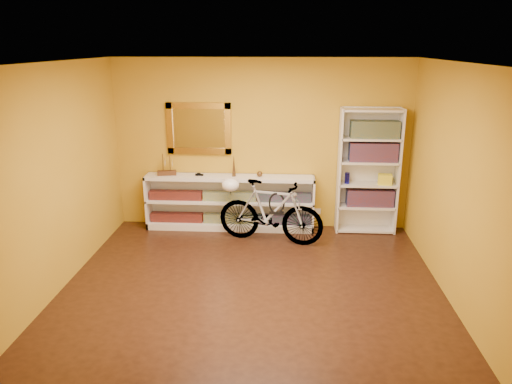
# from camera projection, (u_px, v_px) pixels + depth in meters

# --- Properties ---
(floor) EXTENTS (4.50, 4.00, 0.01)m
(floor) POSITION_uv_depth(u_px,v_px,m) (252.00, 284.00, 5.83)
(floor) COLOR black
(floor) RESTS_ON ground
(ceiling) EXTENTS (4.50, 4.00, 0.01)m
(ceiling) POSITION_uv_depth(u_px,v_px,m) (252.00, 62.00, 5.06)
(ceiling) COLOR silver
(ceiling) RESTS_ON ground
(back_wall) EXTENTS (4.50, 0.01, 2.60)m
(back_wall) POSITION_uv_depth(u_px,v_px,m) (261.00, 145.00, 7.36)
(back_wall) COLOR #B7891B
(back_wall) RESTS_ON ground
(left_wall) EXTENTS (0.01, 4.00, 2.60)m
(left_wall) POSITION_uv_depth(u_px,v_px,m) (59.00, 177.00, 5.58)
(left_wall) COLOR #B7891B
(left_wall) RESTS_ON ground
(right_wall) EXTENTS (0.01, 4.00, 2.60)m
(right_wall) POSITION_uv_depth(u_px,v_px,m) (455.00, 184.00, 5.31)
(right_wall) COLOR #B7891B
(right_wall) RESTS_ON ground
(gilt_mirror) EXTENTS (0.98, 0.06, 0.78)m
(gilt_mirror) POSITION_uv_depth(u_px,v_px,m) (199.00, 129.00, 7.30)
(gilt_mirror) COLOR #93671A
(gilt_mirror) RESTS_ON back_wall
(wall_socket) EXTENTS (0.09, 0.02, 0.09)m
(wall_socket) POSITION_uv_depth(u_px,v_px,m) (318.00, 211.00, 7.60)
(wall_socket) COLOR silver
(wall_socket) RESTS_ON back_wall
(console_unit) EXTENTS (2.60, 0.35, 0.85)m
(console_unit) POSITION_uv_depth(u_px,v_px,m) (230.00, 202.00, 7.47)
(console_unit) COLOR silver
(console_unit) RESTS_ON floor
(cd_row_lower) EXTENTS (2.50, 0.13, 0.14)m
(cd_row_lower) POSITION_uv_depth(u_px,v_px,m) (230.00, 218.00, 7.52)
(cd_row_lower) COLOR black
(cd_row_lower) RESTS_ON console_unit
(cd_row_upper) EXTENTS (2.50, 0.13, 0.14)m
(cd_row_upper) POSITION_uv_depth(u_px,v_px,m) (230.00, 196.00, 7.41)
(cd_row_upper) COLOR navy
(cd_row_upper) RESTS_ON console_unit
(model_ship) EXTENTS (0.30, 0.16, 0.34)m
(model_ship) POSITION_uv_depth(u_px,v_px,m) (166.00, 164.00, 7.35)
(model_ship) COLOR #3E2211
(model_ship) RESTS_ON console_unit
(toy_car) EXTENTS (0.00, 0.00, 0.00)m
(toy_car) POSITION_uv_depth(u_px,v_px,m) (199.00, 176.00, 7.37)
(toy_car) COLOR black
(toy_car) RESTS_ON console_unit
(bronze_ornament) EXTENTS (0.06, 0.06, 0.33)m
(bronze_ornament) POSITION_uv_depth(u_px,v_px,m) (234.00, 166.00, 7.29)
(bronze_ornament) COLOR #4F351B
(bronze_ornament) RESTS_ON console_unit
(decorative_orb) EXTENTS (0.09, 0.09, 0.09)m
(decorative_orb) POSITION_uv_depth(u_px,v_px,m) (260.00, 174.00, 7.30)
(decorative_orb) COLOR #4F351B
(decorative_orb) RESTS_ON console_unit
(bookcase) EXTENTS (0.90, 0.30, 1.90)m
(bookcase) POSITION_uv_depth(u_px,v_px,m) (368.00, 172.00, 7.21)
(bookcase) COLOR silver
(bookcase) RESTS_ON floor
(book_row_a) EXTENTS (0.70, 0.22, 0.26)m
(book_row_a) POSITION_uv_depth(u_px,v_px,m) (370.00, 197.00, 7.33)
(book_row_a) COLOR maroon
(book_row_a) RESTS_ON bookcase
(book_row_b) EXTENTS (0.70, 0.22, 0.28)m
(book_row_b) POSITION_uv_depth(u_px,v_px,m) (373.00, 152.00, 7.12)
(book_row_b) COLOR maroon
(book_row_b) RESTS_ON bookcase
(book_row_c) EXTENTS (0.70, 0.22, 0.25)m
(book_row_c) POSITION_uv_depth(u_px,v_px,m) (375.00, 129.00, 7.02)
(book_row_c) COLOR navy
(book_row_c) RESTS_ON bookcase
(travel_mug) EXTENTS (0.07, 0.07, 0.17)m
(travel_mug) POSITION_uv_depth(u_px,v_px,m) (347.00, 178.00, 7.24)
(travel_mug) COLOR navy
(travel_mug) RESTS_ON bookcase
(red_tin) EXTENTS (0.16, 0.16, 0.16)m
(red_tin) POSITION_uv_depth(u_px,v_px,m) (357.00, 132.00, 7.07)
(red_tin) COLOR maroon
(red_tin) RESTS_ON bookcase
(yellow_bag) EXTENTS (0.21, 0.16, 0.16)m
(yellow_bag) POSITION_uv_depth(u_px,v_px,m) (385.00, 179.00, 7.19)
(yellow_bag) COLOR yellow
(yellow_bag) RESTS_ON bookcase
(bicycle) EXTENTS (0.75, 1.63, 0.93)m
(bicycle) POSITION_uv_depth(u_px,v_px,m) (270.00, 212.00, 6.94)
(bicycle) COLOR silver
(bicycle) RESTS_ON floor
(helmet) EXTENTS (0.26, 0.25, 0.19)m
(helmet) POSITION_uv_depth(u_px,v_px,m) (230.00, 185.00, 7.00)
(helmet) COLOR white
(helmet) RESTS_ON bicycle
(u_lock) EXTENTS (0.23, 0.02, 0.23)m
(u_lock) POSITION_uv_depth(u_px,v_px,m) (277.00, 203.00, 6.87)
(u_lock) COLOR black
(u_lock) RESTS_ON bicycle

